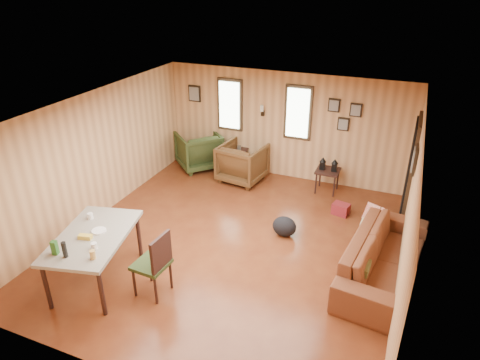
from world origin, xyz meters
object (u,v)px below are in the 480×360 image
object	(u,v)px
dining_table	(92,240)
side_table	(328,169)
recliner_green	(199,149)
end_table	(235,156)
recliner_brown	(242,161)
sofa	(386,251)

from	to	relation	value
dining_table	side_table	bearing A→B (deg)	45.05
recliner_green	dining_table	size ratio (longest dim) A/B	0.54
recliner_green	end_table	world-z (taller)	recliner_green
recliner_brown	recliner_green	world-z (taller)	recliner_green
recliner_brown	end_table	bearing A→B (deg)	-40.80
dining_table	recliner_green	bearing A→B (deg)	83.17
side_table	dining_table	size ratio (longest dim) A/B	0.44
recliner_brown	dining_table	bearing A→B (deg)	87.70
recliner_brown	side_table	bearing A→B (deg)	-166.45
end_table	side_table	distance (m)	2.23
sofa	dining_table	bearing A→B (deg)	120.48
sofa	end_table	size ratio (longest dim) A/B	3.58
end_table	side_table	size ratio (longest dim) A/B	0.88
end_table	dining_table	distance (m)	4.50
sofa	side_table	bearing A→B (deg)	36.23
recliner_green	end_table	xyz separation A→B (m)	(0.90, 0.11, -0.10)
recliner_brown	end_table	distance (m)	0.52
end_table	side_table	bearing A→B (deg)	-5.15
sofa	dining_table	xyz separation A→B (m)	(-4.03, -1.75, 0.27)
sofa	recliner_green	size ratio (longest dim) A/B	2.54
sofa	end_table	bearing A→B (deg)	60.16
recliner_brown	recliner_green	distance (m)	1.27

